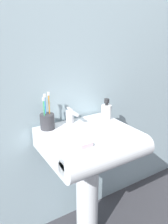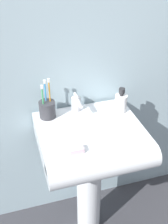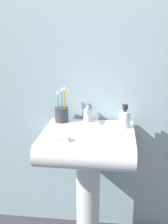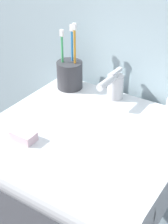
# 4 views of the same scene
# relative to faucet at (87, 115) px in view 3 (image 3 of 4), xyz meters

# --- Properties ---
(wall_back) EXTENTS (5.00, 0.05, 2.40)m
(wall_back) POSITION_rel_faucet_xyz_m (0.02, 0.10, 0.37)
(wall_back) COLOR #9EB7C1
(wall_back) RESTS_ON ground
(sink_pedestal) EXTENTS (0.14, 0.14, 0.66)m
(sink_pedestal) POSITION_rel_faucet_xyz_m (0.02, -0.16, -0.50)
(sink_pedestal) COLOR white
(sink_pedestal) RESTS_ON ground
(sink_basin) EXTENTS (0.51, 0.48, 0.12)m
(sink_basin) POSITION_rel_faucet_xyz_m (0.02, -0.21, -0.11)
(sink_basin) COLOR white
(sink_basin) RESTS_ON sink_pedestal
(faucet) EXTENTS (0.05, 0.13, 0.09)m
(faucet) POSITION_rel_faucet_xyz_m (0.00, 0.00, 0.00)
(faucet) COLOR silver
(faucet) RESTS_ON sink_basin
(toothbrush_cup) EXTENTS (0.08, 0.08, 0.22)m
(toothbrush_cup) POSITION_rel_faucet_xyz_m (-0.16, -0.01, 0.00)
(toothbrush_cup) COLOR #38383D
(toothbrush_cup) RESTS_ON sink_basin
(soap_bottle) EXTENTS (0.06, 0.06, 0.14)m
(soap_bottle) POSITION_rel_faucet_xyz_m (0.22, -0.07, 0.01)
(soap_bottle) COLOR white
(soap_bottle) RESTS_ON sink_basin
(bar_soap) EXTENTS (0.06, 0.04, 0.02)m
(bar_soap) POSITION_rel_faucet_xyz_m (-0.09, -0.32, -0.04)
(bar_soap) COLOR silver
(bar_soap) RESTS_ON sink_basin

